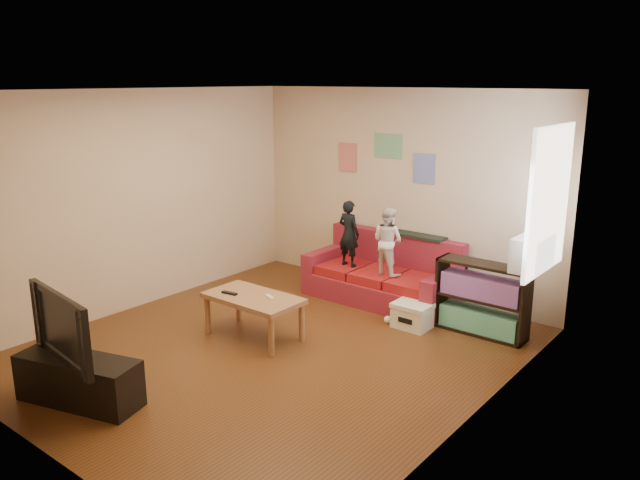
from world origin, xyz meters
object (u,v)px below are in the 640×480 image
Objects in this scene: coffee_table at (253,302)px; tv_stand at (79,380)px; child_b at (388,241)px; television at (73,324)px; file_box at (412,315)px; sofa at (384,278)px; bookshelf at (482,302)px; child_a at (349,233)px.

coffee_table reaches higher than tv_stand.
child_b reaches higher than television.
file_box is (0.64, -0.45, -0.70)m from child_b.
child_b reaches higher than sofa.
bookshelf is at bearing -10.38° from sofa.
tv_stand is at bearing -119.94° from bookshelf.
coffee_table is 0.95× the size of tv_stand.
child_a is at bearing 160.20° from file_box.
television is at bearing -99.34° from sofa.
file_box is at bearing 50.18° from tv_stand.
bookshelf is 4.28m from television.
sofa is 0.60m from child_b.
bookshelf is at bearing -176.63° from child_b.
bookshelf is at bearing 67.57° from television.
tv_stand is (-2.13, -3.69, -0.16)m from bookshelf.
television is (-0.80, -3.80, -0.10)m from child_b.
child_a is 1.99m from bookshelf.
coffee_table is 1.05× the size of bookshelf.
sofa is 0.74m from child_a.
child_a is 0.60m from child_b.
television reaches higher than tv_stand.
bookshelf is at bearing -179.52° from child_a.
tv_stand is at bearing -95.64° from coffee_table.
television is at bearing 90.52° from child_a.
bookshelf is 0.94× the size of television.
child_a is at bearing 70.41° from tv_stand.
bookshelf is 2.41× the size of file_box.
file_box is (1.24, -0.45, -0.70)m from child_a.
tv_stand is (-0.65, -3.96, -0.08)m from sofa.
coffee_table is 2.56m from bookshelf.
television is at bearing -119.94° from bookshelf.
television reaches higher than file_box.
coffee_table is 2.03m from tv_stand.
file_box is at bearing 74.27° from television.
tv_stand reaches higher than file_box.
child_b is at bearing -48.54° from sofa.
television is (0.00, 0.00, 0.53)m from tv_stand.
file_box is at bearing 163.73° from child_a.
file_box is (-0.69, -0.34, -0.22)m from bookshelf.
tv_stand is (-0.20, -3.80, -0.64)m from child_a.
sofa is at bearing 88.18° from television.
sofa is 4.02m from tv_stand.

